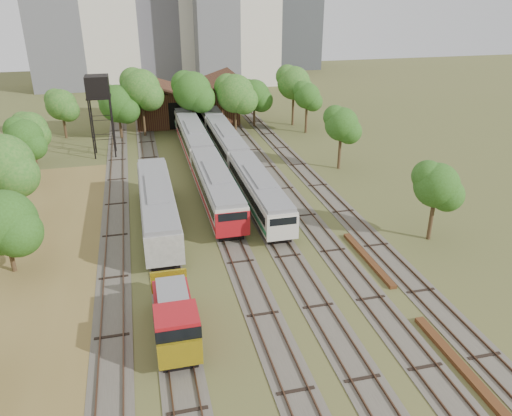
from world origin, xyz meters
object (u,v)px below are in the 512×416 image
object	(u,v)px
shunter_locomotive	(175,320)
water_tower	(98,89)
railcar_green_set	(226,142)
railcar_red_set	(204,161)

from	to	relation	value
shunter_locomotive	water_tower	bearing A→B (deg)	97.70
railcar_green_set	shunter_locomotive	bearing A→B (deg)	-105.47
railcar_red_set	water_tower	bearing A→B (deg)	135.18
railcar_red_set	railcar_green_set	world-z (taller)	railcar_red_set
railcar_red_set	shunter_locomotive	bearing A→B (deg)	-101.73
railcar_green_set	railcar_red_set	bearing A→B (deg)	-118.96
railcar_red_set	shunter_locomotive	distance (m)	29.53
shunter_locomotive	water_tower	world-z (taller)	water_tower
railcar_green_set	water_tower	world-z (taller)	water_tower
water_tower	railcar_red_set	bearing A→B (deg)	-44.82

